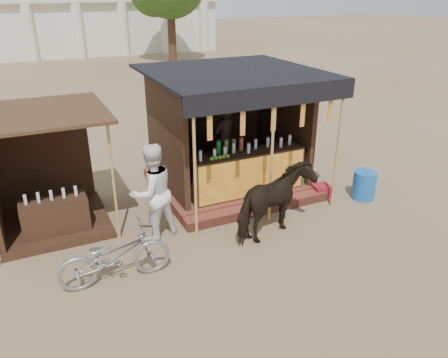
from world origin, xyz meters
name	(u,v)px	position (x,y,z in m)	size (l,w,h in m)	color
ground	(264,273)	(0.00, 0.00, 0.00)	(120.00, 120.00, 0.00)	#846B4C
main_stall	(231,147)	(1.00, 3.36, 1.03)	(3.60, 3.61, 2.78)	brown
secondary_stall	(40,188)	(-3.17, 3.24, 0.85)	(2.40, 2.40, 2.38)	#382014
cow	(275,203)	(0.78, 1.00, 0.71)	(0.76, 1.67, 1.41)	black
motorbike	(115,256)	(-2.28, 0.87, 0.47)	(0.63, 1.81, 0.95)	#95969D
bystander	(152,192)	(-1.31, 1.95, 0.94)	(0.91, 0.71, 1.87)	white
blue_barrel	(364,185)	(3.47, 1.55, 0.32)	(0.51, 0.51, 0.64)	#1658A8
red_crate	(321,191)	(2.65, 2.00, 0.15)	(0.37, 0.36, 0.29)	maroon
cooler	(293,181)	(2.26, 2.60, 0.23)	(0.68, 0.51, 0.46)	#197333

